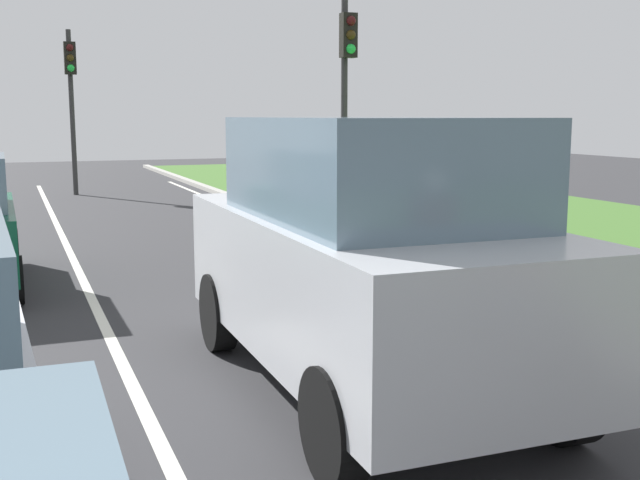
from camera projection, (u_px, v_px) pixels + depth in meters
ground_plane at (133, 276)px, 11.34m from camera, size 60.00×60.00×0.00m
lane_line_center at (83, 279)px, 11.09m from camera, size 0.12×32.00×0.01m
lane_line_right_edge at (359, 259)px, 12.65m from camera, size 0.12×32.00×0.01m
grass_verge_right at (602, 240)px, 14.44m from camera, size 9.00×48.00×0.06m
curb_right at (387, 253)px, 12.83m from camera, size 0.24×48.00×0.12m
car_suv_ahead at (365, 254)px, 6.47m from camera, size 2.02×4.52×2.28m
traffic_light_near_right at (347, 74)px, 16.40m from camera, size 0.32×0.50×4.71m
traffic_light_far_median at (71, 86)px, 22.29m from camera, size 0.32×0.50×4.69m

